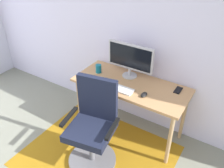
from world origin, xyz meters
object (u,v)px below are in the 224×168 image
(desk, at_px, (130,90))
(office_chair, at_px, (93,132))
(computer_mouse, at_px, (144,95))
(monitor, at_px, (130,58))
(keyboard, at_px, (116,87))
(cell_phone, at_px, (178,90))
(coffee_cup, at_px, (98,69))

(desk, distance_m, office_chair, 0.67)
(computer_mouse, bearing_deg, office_chair, -125.14)
(computer_mouse, bearing_deg, desk, 150.00)
(monitor, xyz_separation_m, office_chair, (-0.01, -0.77, -0.56))
(monitor, distance_m, keyboard, 0.40)
(desk, bearing_deg, cell_phone, 17.84)
(keyboard, height_order, office_chair, office_chair)
(monitor, relative_size, computer_mouse, 5.58)
(desk, distance_m, cell_phone, 0.54)
(monitor, distance_m, cell_phone, 0.66)
(desk, xyz_separation_m, computer_mouse, (0.23, -0.14, 0.10))
(desk, relative_size, cell_phone, 9.64)
(computer_mouse, bearing_deg, keyboard, -174.88)
(monitor, bearing_deg, office_chair, -90.49)
(cell_phone, bearing_deg, keyboard, -152.51)
(coffee_cup, bearing_deg, desk, -2.57)
(desk, xyz_separation_m, coffee_cup, (-0.47, 0.02, 0.13))
(monitor, height_order, keyboard, monitor)
(monitor, height_order, cell_phone, monitor)
(computer_mouse, height_order, coffee_cup, coffee_cup)
(keyboard, height_order, computer_mouse, computer_mouse)
(computer_mouse, bearing_deg, monitor, 139.49)
(coffee_cup, bearing_deg, keyboard, -26.96)
(office_chair, bearing_deg, keyboard, 79.30)
(desk, xyz_separation_m, keyboard, (-0.11, -0.17, 0.09))
(coffee_cup, distance_m, office_chair, 0.82)
(desk, distance_m, keyboard, 0.22)
(keyboard, relative_size, coffee_cup, 4.11)
(cell_phone, relative_size, office_chair, 0.14)
(computer_mouse, relative_size, cell_phone, 0.74)
(desk, relative_size, coffee_cup, 12.89)
(monitor, bearing_deg, keyboard, -91.13)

